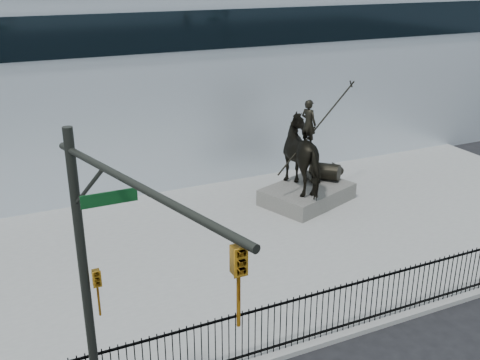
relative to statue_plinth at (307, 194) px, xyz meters
name	(u,v)px	position (x,y,z in m)	size (l,w,h in m)	color
ground	(377,360)	(-3.58, -9.35, -0.49)	(120.00, 120.00, 0.00)	black
plaza	(256,243)	(-3.58, -2.35, -0.41)	(30.00, 12.00, 0.15)	gray
building	(147,66)	(-3.58, 10.65, 4.01)	(44.00, 14.00, 9.00)	silver
picket_fence	(351,305)	(-3.58, -8.10, 0.41)	(22.10, 0.10, 1.50)	black
statue_plinth	(307,194)	(0.00, 0.00, 0.00)	(3.61, 2.48, 0.68)	#53504C
equestrian_statue	(310,154)	(0.07, 0.02, 1.76)	(4.37, 3.52, 3.92)	black
traffic_signal_left	(108,300)	(-10.33, -9.97, 3.54)	(1.52, 4.84, 7.00)	black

